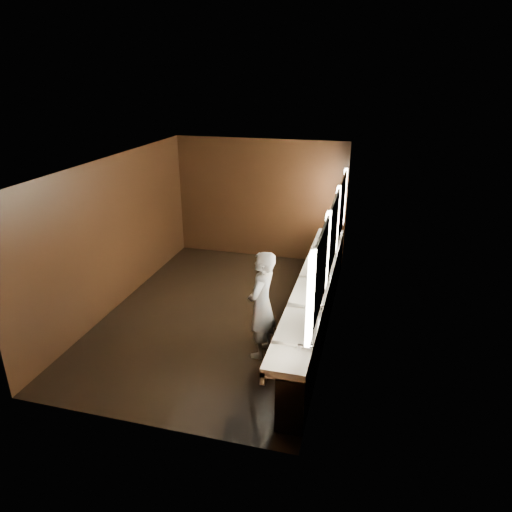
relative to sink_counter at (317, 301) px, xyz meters
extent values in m
plane|color=black|center=(-1.79, 0.00, -0.50)|extent=(6.00, 6.00, 0.00)
cube|color=#2D2D2B|center=(-1.79, 0.00, 2.30)|extent=(4.00, 6.00, 0.02)
cube|color=black|center=(-1.79, 3.00, 0.90)|extent=(4.00, 0.02, 2.80)
cube|color=black|center=(-1.79, -3.00, 0.90)|extent=(4.00, 0.02, 2.80)
cube|color=black|center=(-3.79, 0.00, 0.90)|extent=(0.02, 6.00, 2.80)
cube|color=black|center=(0.21, 0.00, 0.90)|extent=(0.02, 6.00, 2.80)
cube|color=black|center=(0.03, 0.00, -0.09)|extent=(0.36, 5.40, 0.81)
cube|color=white|center=(-0.07, 0.00, 0.35)|extent=(0.55, 5.40, 0.12)
cube|color=white|center=(-0.31, 0.00, 0.27)|extent=(0.06, 5.40, 0.18)
cylinder|color=silver|center=(0.12, -2.20, 0.49)|extent=(0.18, 0.04, 0.04)
cylinder|color=silver|center=(0.12, -1.10, 0.49)|extent=(0.18, 0.04, 0.04)
cylinder|color=silver|center=(0.12, 0.00, 0.49)|extent=(0.18, 0.04, 0.04)
cylinder|color=silver|center=(0.12, 1.10, 0.49)|extent=(0.18, 0.04, 0.04)
cylinder|color=silver|center=(0.12, 2.20, 0.49)|extent=(0.18, 0.04, 0.04)
cube|color=#FBEECA|center=(0.18, -2.40, 1.25)|extent=(0.06, 0.22, 1.15)
cube|color=white|center=(0.19, -1.60, 1.25)|extent=(0.03, 1.32, 1.15)
cube|color=#FBEECA|center=(0.18, -0.80, 1.25)|extent=(0.06, 0.23, 1.15)
cube|color=white|center=(0.19, 0.00, 1.25)|extent=(0.03, 1.32, 1.15)
cube|color=#FBEECA|center=(0.18, 0.80, 1.25)|extent=(0.06, 0.23, 1.15)
cube|color=white|center=(0.19, 1.60, 1.25)|extent=(0.03, 1.32, 1.15)
cube|color=#FBEECA|center=(0.18, 2.40, 1.25)|extent=(0.06, 0.22, 1.15)
imported|color=#8FADD5|center=(-0.73, -1.07, 0.37)|extent=(0.51, 0.69, 1.74)
cylinder|color=black|center=(-0.22, -1.47, -0.19)|extent=(0.50, 0.50, 0.62)
camera|label=1|loc=(0.76, -7.06, 3.69)|focal=32.00mm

